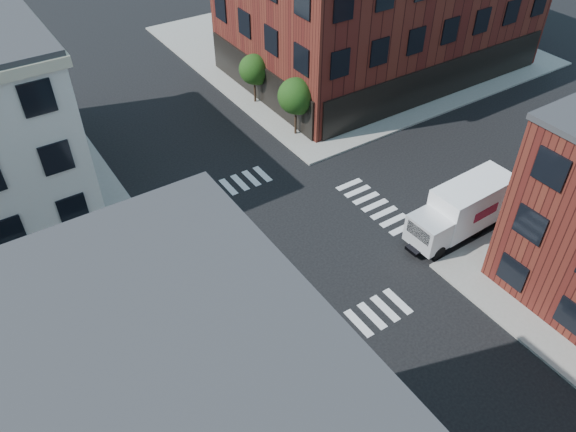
{
  "coord_description": "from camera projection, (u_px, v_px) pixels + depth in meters",
  "views": [
    {
      "loc": [
        -13.3,
        -20.53,
        22.96
      ],
      "look_at": [
        0.06,
        -0.26,
        2.5
      ],
      "focal_mm": 35.0,
      "sensor_mm": 36.0,
      "label": 1
    }
  ],
  "objects": [
    {
      "name": "signal_pole",
      "position": [
        239.0,
        343.0,
        24.57
      ],
      "size": [
        1.29,
        1.24,
        4.6
      ],
      "color": "black",
      "rests_on": "ground"
    },
    {
      "name": "ground",
      "position": [
        285.0,
        246.0,
        33.5
      ],
      "size": [
        120.0,
        120.0,
        0.0
      ],
      "primitive_type": "plane",
      "color": "black",
      "rests_on": "ground"
    },
    {
      "name": "tree_near",
      "position": [
        297.0,
        98.0,
        41.02
      ],
      "size": [
        2.69,
        2.69,
        4.49
      ],
      "color": "black",
      "rests_on": "ground"
    },
    {
      "name": "sidewalk_ne",
      "position": [
        346.0,
        45.0,
        55.7
      ],
      "size": [
        30.0,
        30.0,
        0.15
      ],
      "primitive_type": "cube",
      "color": "gray",
      "rests_on": "ground"
    },
    {
      "name": "building_ne",
      "position": [
        382.0,
        0.0,
        48.48
      ],
      "size": [
        25.0,
        16.0,
        12.0
      ],
      "primitive_type": "cube",
      "color": "#451411",
      "rests_on": "ground"
    },
    {
      "name": "tree_far",
      "position": [
        255.0,
        71.0,
        45.03
      ],
      "size": [
        2.43,
        2.43,
        4.07
      ],
      "color": "black",
      "rests_on": "ground"
    },
    {
      "name": "traffic_cone",
      "position": [
        279.0,
        325.0,
        28.57
      ],
      "size": [
        0.46,
        0.46,
        0.65
      ],
      "rotation": [
        0.0,
        0.0,
        0.38
      ],
      "color": "#E75F0A",
      "rests_on": "ground"
    },
    {
      "name": "box_truck",
      "position": [
        463.0,
        209.0,
        33.45
      ],
      "size": [
        7.43,
        2.45,
        3.33
      ],
      "rotation": [
        0.0,
        0.0,
        0.03
      ],
      "color": "white",
      "rests_on": "ground"
    }
  ]
}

